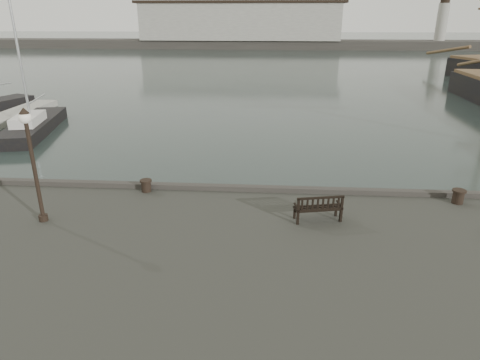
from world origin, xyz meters
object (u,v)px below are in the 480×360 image
Objects in this scene: bench at (318,212)px; bollard_left at (146,186)px; lamp_post at (31,151)px; bollard_right at (458,197)px; yacht_c at (35,128)px.

bench is 6.24m from bollard_left.
bench is at bearing 4.45° from lamp_post.
bench is 8.73m from lamp_post.
bollard_right is 0.04× the size of yacht_c.
bollard_right is 0.14× the size of lamp_post.
bollard_right is at bearing -43.60° from yacht_c.
yacht_c reaches higher than bollard_left.
lamp_post is 18.88m from yacht_c.
bollard_left is at bearing 45.23° from lamp_post.
bollard_left is at bearing -61.23° from yacht_c.
bollard_right is at bearing 9.91° from lamp_post.
bollard_right is 26.48m from yacht_c.
bollard_right is (10.81, -0.22, 0.02)m from bollard_left.
bollard_right reaches higher than bollard_left.
bench is at bearing -161.04° from bollard_right.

